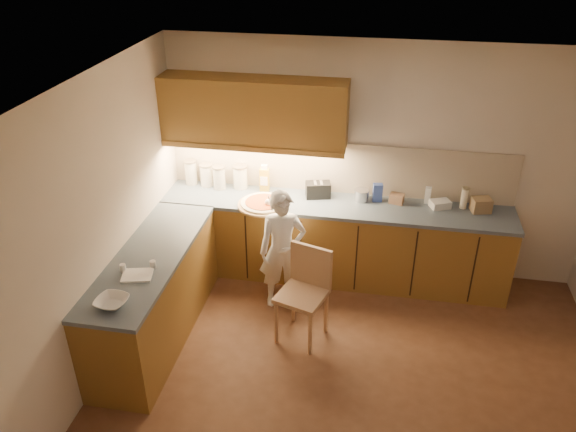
# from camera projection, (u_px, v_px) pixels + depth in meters

# --- Properties ---
(room) EXTENTS (4.54, 4.50, 2.62)m
(room) POSITION_uv_depth(u_px,v_px,m) (366.00, 223.00, 4.12)
(room) COLOR #57321D
(room) RESTS_ON ground
(l_counter) EXTENTS (3.77, 2.62, 0.92)m
(l_counter) POSITION_uv_depth(u_px,v_px,m) (277.00, 257.00, 5.93)
(l_counter) COLOR olive
(l_counter) RESTS_ON ground
(backsplash) EXTENTS (3.75, 0.02, 0.58)m
(backsplash) POSITION_uv_depth(u_px,v_px,m) (339.00, 168.00, 6.12)
(backsplash) COLOR #BDAC92
(backsplash) RESTS_ON l_counter
(upper_cabinets) EXTENTS (1.95, 0.36, 0.73)m
(upper_cabinets) POSITION_uv_depth(u_px,v_px,m) (254.00, 112.00, 5.81)
(upper_cabinets) COLOR olive
(upper_cabinets) RESTS_ON ground
(pizza_on_board) EXTENTS (0.54, 0.54, 0.22)m
(pizza_on_board) POSITION_uv_depth(u_px,v_px,m) (263.00, 204.00, 5.96)
(pizza_on_board) COLOR tan
(pizza_on_board) RESTS_ON l_counter
(child) EXTENTS (0.54, 0.43, 1.31)m
(child) POSITION_uv_depth(u_px,v_px,m) (282.00, 250.00, 5.70)
(child) COLOR white
(child) RESTS_ON ground
(wooden_chair) EXTENTS (0.53, 0.53, 0.94)m
(wooden_chair) POSITION_uv_depth(u_px,v_px,m) (305.00, 287.00, 5.33)
(wooden_chair) COLOR tan
(wooden_chair) RESTS_ON ground
(mixing_bowl) EXTENTS (0.28, 0.28, 0.06)m
(mixing_bowl) POSITION_uv_depth(u_px,v_px,m) (112.00, 302.00, 4.48)
(mixing_bowl) COLOR white
(mixing_bowl) RESTS_ON l_counter
(canister_a) EXTENTS (0.14, 0.14, 0.29)m
(canister_a) POSITION_uv_depth(u_px,v_px,m) (191.00, 172.00, 6.37)
(canister_a) COLOR silver
(canister_a) RESTS_ON l_counter
(canister_b) EXTENTS (0.15, 0.15, 0.26)m
(canister_b) POSITION_uv_depth(u_px,v_px,m) (207.00, 175.00, 6.34)
(canister_b) COLOR white
(canister_b) RESTS_ON l_counter
(canister_c) EXTENTS (0.14, 0.14, 0.27)m
(canister_c) POSITION_uv_depth(u_px,v_px,m) (219.00, 177.00, 6.27)
(canister_c) COLOR beige
(canister_c) RESTS_ON l_counter
(canister_d) EXTENTS (0.17, 0.17, 0.27)m
(canister_d) POSITION_uv_depth(u_px,v_px,m) (240.00, 177.00, 6.29)
(canister_d) COLOR white
(canister_d) RESTS_ON l_counter
(oil_jug) EXTENTS (0.11, 0.08, 0.31)m
(oil_jug) POSITION_uv_depth(u_px,v_px,m) (265.00, 179.00, 6.22)
(oil_jug) COLOR gold
(oil_jug) RESTS_ON l_counter
(toaster) EXTENTS (0.29, 0.21, 0.17)m
(toaster) POSITION_uv_depth(u_px,v_px,m) (318.00, 190.00, 6.11)
(toaster) COLOR black
(toaster) RESTS_ON l_counter
(steel_pot) EXTENTS (0.16, 0.16, 0.13)m
(steel_pot) POSITION_uv_depth(u_px,v_px,m) (362.00, 195.00, 6.05)
(steel_pot) COLOR silver
(steel_pot) RESTS_ON l_counter
(blue_box) EXTENTS (0.11, 0.08, 0.20)m
(blue_box) POSITION_uv_depth(u_px,v_px,m) (378.00, 193.00, 6.02)
(blue_box) COLOR #364EA3
(blue_box) RESTS_ON l_counter
(card_box_a) EXTENTS (0.17, 0.14, 0.10)m
(card_box_a) POSITION_uv_depth(u_px,v_px,m) (397.00, 199.00, 6.00)
(card_box_a) COLOR #A77B59
(card_box_a) RESTS_ON l_counter
(white_bottle) EXTENTS (0.07, 0.07, 0.18)m
(white_bottle) POSITION_uv_depth(u_px,v_px,m) (428.00, 195.00, 5.99)
(white_bottle) COLOR white
(white_bottle) RESTS_ON l_counter
(flat_pack) EXTENTS (0.24, 0.21, 0.08)m
(flat_pack) POSITION_uv_depth(u_px,v_px,m) (440.00, 204.00, 5.92)
(flat_pack) COLOR white
(flat_pack) RESTS_ON l_counter
(tall_jar) EXTENTS (0.08, 0.08, 0.24)m
(tall_jar) POSITION_uv_depth(u_px,v_px,m) (464.00, 198.00, 5.87)
(tall_jar) COLOR white
(tall_jar) RESTS_ON l_counter
(card_box_b) EXTENTS (0.22, 0.19, 0.15)m
(card_box_b) POSITION_uv_depth(u_px,v_px,m) (481.00, 205.00, 5.83)
(card_box_b) COLOR #A68459
(card_box_b) RESTS_ON l_counter
(dough_cloth) EXTENTS (0.29, 0.25, 0.02)m
(dough_cloth) POSITION_uv_depth(u_px,v_px,m) (137.00, 275.00, 4.84)
(dough_cloth) COLOR white
(dough_cloth) RESTS_ON l_counter
(spice_jar_a) EXTENTS (0.07, 0.07, 0.07)m
(spice_jar_a) POSITION_uv_depth(u_px,v_px,m) (123.00, 268.00, 4.89)
(spice_jar_a) COLOR white
(spice_jar_a) RESTS_ON l_counter
(spice_jar_b) EXTENTS (0.06, 0.06, 0.07)m
(spice_jar_b) POSITION_uv_depth(u_px,v_px,m) (153.00, 264.00, 4.94)
(spice_jar_b) COLOR silver
(spice_jar_b) RESTS_ON l_counter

